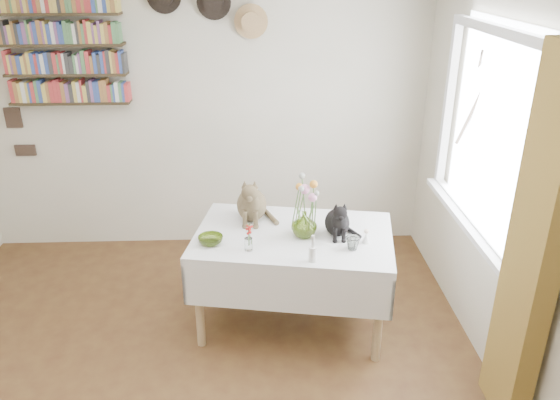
{
  "coord_description": "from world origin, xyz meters",
  "views": [
    {
      "loc": [
        0.5,
        -2.52,
        2.53
      ],
      "look_at": [
        0.63,
        0.81,
        1.05
      ],
      "focal_mm": 35.0,
      "sensor_mm": 36.0,
      "label": 1
    }
  ],
  "objects_px": {
    "tabby_cat": "(251,197)",
    "bookshelf_unit": "(63,49)",
    "black_cat": "(337,216)",
    "dining_table": "(293,256)",
    "flower_vase": "(304,224)"
  },
  "relations": [
    {
      "from": "black_cat",
      "to": "flower_vase",
      "type": "height_order",
      "value": "black_cat"
    },
    {
      "from": "dining_table",
      "to": "black_cat",
      "type": "distance_m",
      "value": 0.45
    },
    {
      "from": "dining_table",
      "to": "black_cat",
      "type": "xyz_separation_m",
      "value": [
        0.3,
        -0.02,
        0.33
      ]
    },
    {
      "from": "dining_table",
      "to": "flower_vase",
      "type": "relative_size",
      "value": 8.12
    },
    {
      "from": "bookshelf_unit",
      "to": "flower_vase",
      "type": "bearing_deg",
      "value": -34.14
    },
    {
      "from": "tabby_cat",
      "to": "bookshelf_unit",
      "type": "distance_m",
      "value": 2.05
    },
    {
      "from": "flower_vase",
      "to": "bookshelf_unit",
      "type": "height_order",
      "value": "bookshelf_unit"
    },
    {
      "from": "tabby_cat",
      "to": "bookshelf_unit",
      "type": "bearing_deg",
      "value": 150.95
    },
    {
      "from": "tabby_cat",
      "to": "black_cat",
      "type": "xyz_separation_m",
      "value": [
        0.6,
        -0.27,
        -0.04
      ]
    },
    {
      "from": "bookshelf_unit",
      "to": "dining_table",
      "type": "bearing_deg",
      "value": -34.36
    },
    {
      "from": "black_cat",
      "to": "flower_vase",
      "type": "xyz_separation_m",
      "value": [
        -0.23,
        -0.02,
        -0.05
      ]
    },
    {
      "from": "tabby_cat",
      "to": "black_cat",
      "type": "bearing_deg",
      "value": -20.37
    },
    {
      "from": "tabby_cat",
      "to": "bookshelf_unit",
      "type": "xyz_separation_m",
      "value": [
        -1.54,
        1.0,
        0.92
      ]
    },
    {
      "from": "black_cat",
      "to": "flower_vase",
      "type": "bearing_deg",
      "value": -175.75
    },
    {
      "from": "dining_table",
      "to": "bookshelf_unit",
      "type": "relative_size",
      "value": 1.52
    }
  ]
}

